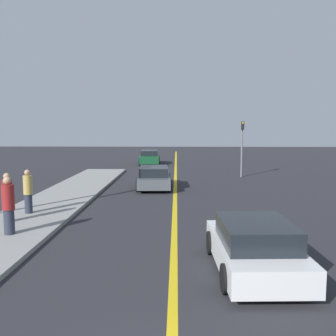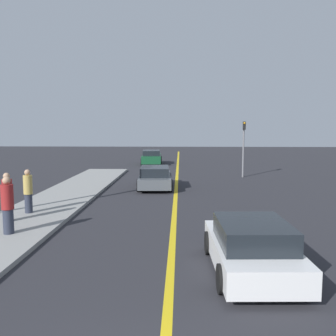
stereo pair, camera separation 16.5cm
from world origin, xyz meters
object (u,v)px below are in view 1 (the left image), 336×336
object	(u,v)px
car_far_distant	(150,157)
pedestrian_far_standing	(28,191)
pedestrian_mid_group	(8,197)
traffic_light	(242,143)
pedestrian_near_curb	(8,206)
car_near_right_lane	(254,247)
car_ahead_center	(154,178)

from	to	relation	value
car_far_distant	pedestrian_far_standing	size ratio (longest dim) A/B	2.42
car_far_distant	pedestrian_mid_group	distance (m)	21.82
car_far_distant	traffic_light	xyz separation A→B (m)	(6.98, -8.64, 1.73)
car_far_distant	pedestrian_near_curb	distance (m)	23.22
pedestrian_mid_group	traffic_light	xyz separation A→B (m)	(10.46, 12.89, 1.34)
car_near_right_lane	pedestrian_near_curb	size ratio (longest dim) A/B	2.20
car_near_right_lane	car_ahead_center	xyz separation A→B (m)	(-3.17, 12.23, -0.01)
car_far_distant	traffic_light	size ratio (longest dim) A/B	1.08
pedestrian_near_curb	pedestrian_mid_group	xyz separation A→B (m)	(-0.71, 1.52, -0.04)
car_far_distant	pedestrian_near_curb	size ratio (longest dim) A/B	2.27
pedestrian_mid_group	pedestrian_far_standing	bearing A→B (deg)	81.54
traffic_light	car_ahead_center	bearing A→B (deg)	-140.79
car_near_right_lane	pedestrian_mid_group	world-z (taller)	pedestrian_mid_group
car_far_distant	pedestrian_near_curb	xyz separation A→B (m)	(-2.76, -23.05, 0.42)
car_ahead_center	car_far_distant	bearing A→B (deg)	92.34
car_near_right_lane	car_ahead_center	size ratio (longest dim) A/B	0.95
pedestrian_far_standing	pedestrian_mid_group	bearing A→B (deg)	-98.46
pedestrian_far_standing	traffic_light	size ratio (longest dim) A/B	0.45
car_far_distant	pedestrian_far_standing	distance (m)	20.48
car_near_right_lane	pedestrian_far_standing	xyz separation A→B (m)	(-7.66, 5.37, 0.38)
car_far_distant	pedestrian_near_curb	bearing A→B (deg)	-99.61
car_far_distant	pedestrian_far_standing	bearing A→B (deg)	-101.99
car_near_right_lane	car_far_distant	bearing A→B (deg)	97.42
pedestrian_near_curb	pedestrian_far_standing	size ratio (longest dim) A/B	1.07
pedestrian_mid_group	car_near_right_lane	bearing A→B (deg)	-27.25
car_far_distant	pedestrian_mid_group	size ratio (longest dim) A/B	2.37
car_near_right_lane	pedestrian_far_standing	distance (m)	9.37
car_ahead_center	pedestrian_near_curb	bearing A→B (deg)	-115.15
car_near_right_lane	pedestrian_mid_group	size ratio (longest dim) A/B	2.30
pedestrian_near_curb	traffic_light	size ratio (longest dim) A/B	0.48
car_near_right_lane	car_ahead_center	bearing A→B (deg)	102.22
pedestrian_far_standing	traffic_light	xyz separation A→B (m)	(10.26, 11.57, 1.36)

